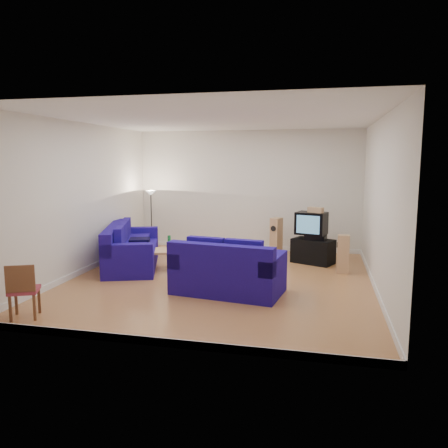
% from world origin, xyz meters
% --- Properties ---
extents(room, '(6.01, 6.51, 3.21)m').
position_xyz_m(room, '(0.00, 0.00, 1.54)').
color(room, brown).
rests_on(room, ground).
extents(sofa_three_seat, '(1.80, 2.66, 0.95)m').
position_xyz_m(sofa_three_seat, '(-2.28, 0.69, 0.35)').
color(sofa_three_seat, '#160A5E').
rests_on(sofa_three_seat, ground).
extents(sofa_loveseat, '(2.08, 1.35, 0.97)m').
position_xyz_m(sofa_loveseat, '(0.33, -0.80, 0.37)').
color(sofa_loveseat, '#160A5E').
rests_on(sofa_loveseat, ground).
extents(coffee_table, '(1.35, 0.92, 0.45)m').
position_xyz_m(coffee_table, '(-1.14, 0.68, 0.39)').
color(coffee_table, tan).
rests_on(coffee_table, ground).
extents(bottle, '(0.08, 0.08, 0.30)m').
position_xyz_m(bottle, '(-1.33, 0.73, 0.60)').
color(bottle, '#197233').
rests_on(bottle, coffee_table).
extents(tissue_box, '(0.20, 0.11, 0.08)m').
position_xyz_m(tissue_box, '(-1.09, 0.63, 0.49)').
color(tissue_box, green).
rests_on(tissue_box, coffee_table).
extents(red_canister, '(0.10, 0.10, 0.13)m').
position_xyz_m(red_canister, '(-0.85, 0.80, 0.51)').
color(red_canister, red).
rests_on(red_canister, coffee_table).
extents(remote, '(0.15, 0.07, 0.02)m').
position_xyz_m(remote, '(-0.84, 0.55, 0.45)').
color(remote, black).
rests_on(remote, coffee_table).
extents(tv_stand, '(1.07, 0.86, 0.57)m').
position_xyz_m(tv_stand, '(1.80, 1.96, 0.29)').
color(tv_stand, black).
rests_on(tv_stand, ground).
extents(av_receiver, '(0.53, 0.46, 0.11)m').
position_xyz_m(av_receiver, '(1.85, 1.93, 0.63)').
color(av_receiver, black).
rests_on(av_receiver, tv_stand).
extents(television, '(0.79, 0.66, 0.52)m').
position_xyz_m(television, '(1.74, 2.00, 0.94)').
color(television, black).
rests_on(television, av_receiver).
extents(centre_speaker, '(0.38, 0.28, 0.12)m').
position_xyz_m(centre_speaker, '(1.83, 1.94, 1.27)').
color(centre_speaker, tan).
rests_on(centre_speaker, television).
extents(speaker_left, '(0.32, 0.35, 0.97)m').
position_xyz_m(speaker_left, '(0.86, 2.61, 0.49)').
color(speaker_left, tan).
rests_on(speaker_left, ground).
extents(speaker_right, '(0.26, 0.19, 0.83)m').
position_xyz_m(speaker_right, '(2.45, 1.15, 0.42)').
color(speaker_right, tan).
rests_on(speaker_right, ground).
extents(floor_lamp, '(0.28, 0.28, 1.62)m').
position_xyz_m(floor_lamp, '(-2.45, 2.45, 1.34)').
color(floor_lamp, black).
rests_on(floor_lamp, ground).
extents(dining_chair, '(0.55, 0.55, 0.87)m').
position_xyz_m(dining_chair, '(-2.42, -2.76, 0.49)').
color(dining_chair, brown).
rests_on(dining_chair, ground).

